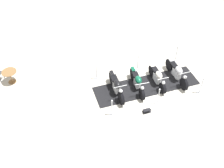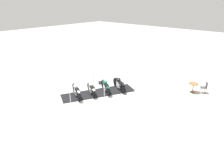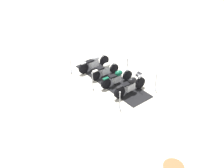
# 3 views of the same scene
# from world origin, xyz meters

# --- Properties ---
(ground_plane) EXTENTS (80.00, 80.00, 0.00)m
(ground_plane) POSITION_xyz_m (0.00, 0.00, 0.00)
(ground_plane) COLOR beige
(display_platform) EXTENTS (5.69, 3.88, 0.03)m
(display_platform) POSITION_xyz_m (0.00, 0.00, 0.02)
(display_platform) COLOR black
(display_platform) RESTS_ON ground_plane
(motorcycle_black) EXTENTS (1.14, 2.01, 1.00)m
(motorcycle_black) POSITION_xyz_m (1.54, -0.74, 0.51)
(motorcycle_black) COLOR black
(motorcycle_black) RESTS_ON display_platform
(motorcycle_forest) EXTENTS (1.27, 1.94, 0.93)m
(motorcycle_forest) POSITION_xyz_m (0.53, -0.23, 0.48)
(motorcycle_forest) COLOR black
(motorcycle_forest) RESTS_ON display_platform
(motorcycle_cream) EXTENTS (1.09, 1.85, 0.89)m
(motorcycle_cream) POSITION_xyz_m (-0.49, 0.28, 0.48)
(motorcycle_cream) COLOR black
(motorcycle_cream) RESTS_ON display_platform
(motorcycle_chrome) EXTENTS (1.15, 2.13, 0.99)m
(motorcycle_chrome) POSITION_xyz_m (-1.51, 0.80, 0.51)
(motorcycle_chrome) COLOR black
(motorcycle_chrome) RESTS_ON display_platform
(stanchion_right_mid) EXTENTS (0.28, 0.28, 1.05)m
(stanchion_right_mid) POSITION_xyz_m (0.60, 1.19, 0.38)
(stanchion_right_mid) COLOR silver
(stanchion_right_mid) RESTS_ON ground_plane
(stanchion_right_front) EXTENTS (0.29, 0.29, 1.07)m
(stanchion_right_front) POSITION_xyz_m (2.73, 0.12, 0.39)
(stanchion_right_front) COLOR silver
(stanchion_right_front) RESTS_ON ground_plane
(stanchion_left_front) EXTENTS (0.35, 0.35, 1.08)m
(stanchion_left_front) POSITION_xyz_m (1.53, -2.26, 0.33)
(stanchion_left_front) COLOR silver
(stanchion_left_front) RESTS_ON ground_plane
(stanchion_left_rear) EXTENTS (0.34, 0.34, 1.13)m
(stanchion_left_rear) POSITION_xyz_m (-2.73, -0.12, 0.36)
(stanchion_left_rear) COLOR silver
(stanchion_left_rear) RESTS_ON ground_plane
(stanchion_right_rear) EXTENTS (0.29, 0.29, 1.08)m
(stanchion_right_rear) POSITION_xyz_m (-1.53, 2.26, 0.39)
(stanchion_right_rear) COLOR silver
(stanchion_right_rear) RESTS_ON ground_plane
(stanchion_left_mid) EXTENTS (0.30, 0.30, 1.07)m
(stanchion_left_mid) POSITION_xyz_m (-0.60, -1.19, 0.37)
(stanchion_left_mid) COLOR silver
(stanchion_left_mid) RESTS_ON ground_plane
(info_placard) EXTENTS (0.46, 0.41, 0.22)m
(info_placard) POSITION_xyz_m (1.39, 1.16, 0.08)
(info_placard) COLOR #333338
(info_placard) RESTS_ON ground_plane
(cafe_table) EXTENTS (0.77, 0.77, 0.74)m
(cafe_table) POSITION_xyz_m (4.91, -5.34, 0.56)
(cafe_table) COLOR olive
(cafe_table) RESTS_ON ground_plane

